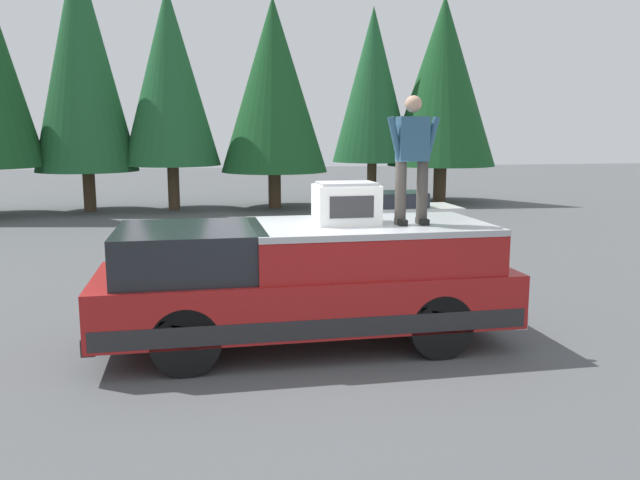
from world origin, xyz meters
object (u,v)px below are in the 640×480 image
object	(u,v)px
compressor_unit	(346,203)
person_on_truck_bed	(412,157)
pickup_truck	(306,281)
parked_car_white	(388,212)

from	to	relation	value
compressor_unit	person_on_truck_bed	size ratio (longest dim) A/B	0.50
pickup_truck	parked_car_white	distance (m)	10.22
compressor_unit	parked_car_white	bearing A→B (deg)	-20.37
compressor_unit	person_on_truck_bed	distance (m)	1.07
pickup_truck	compressor_unit	bearing A→B (deg)	-89.16
compressor_unit	parked_car_white	size ratio (longest dim) A/B	0.20
pickup_truck	person_on_truck_bed	xyz separation A→B (m)	(-0.23, -1.39, 1.68)
parked_car_white	pickup_truck	bearing A→B (deg)	156.72
person_on_truck_bed	parked_car_white	bearing A→B (deg)	-15.39
pickup_truck	parked_car_white	bearing A→B (deg)	-23.28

